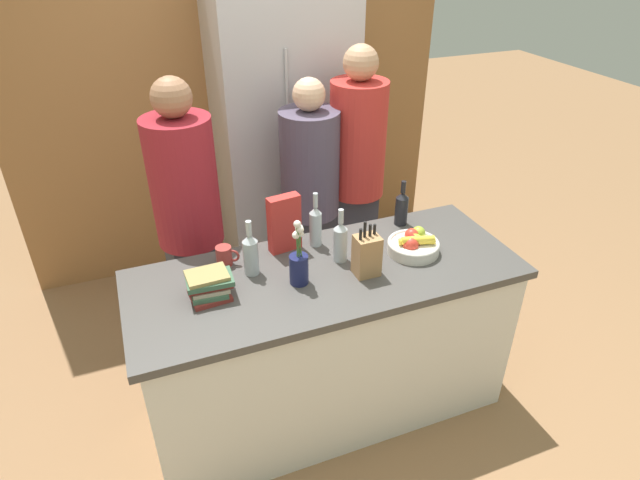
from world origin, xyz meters
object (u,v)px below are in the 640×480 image
bottle_wine (316,225)px  person_in_blue (310,194)px  bottle_vinegar (251,253)px  person_at_sink (189,217)px  person_in_red_tee (357,171)px  fruit_bowl (413,244)px  coffee_mug (225,256)px  knife_block (367,255)px  bottle_oil (402,207)px  flower_vase (299,264)px  refrigerator (284,139)px  cereal_box (284,224)px  bottle_water (340,241)px  book_stack (209,285)px

bottle_wine → person_in_blue: bearing=72.3°
bottle_vinegar → person_in_blue: bearing=51.5°
bottle_wine → person_at_sink: (-0.57, 0.40, -0.05)m
bottle_wine → person_in_red_tee: bearing=49.5°
fruit_bowl → coffee_mug: fruit_bowl is taller
knife_block → bottle_oil: bearing=43.4°
flower_vase → refrigerator: bearing=74.5°
person_in_blue → bottle_wine: bearing=-120.8°
knife_block → bottle_oil: knife_block is taller
flower_vase → person_in_red_tee: (0.68, 0.85, -0.02)m
fruit_bowl → cereal_box: (-0.59, 0.25, 0.10)m
refrigerator → coffee_mug: refrigerator is taller
bottle_oil → person_at_sink: size_ratio=0.15×
refrigerator → bottle_oil: size_ratio=8.02×
coffee_mug → bottle_oil: 0.98m
fruit_bowl → bottle_water: bottle_water is taller
flower_vase → bottle_wine: bearing=56.2°
person_at_sink → bottle_water: bearing=-54.4°
fruit_bowl → person_at_sink: person_at_sink is taller
person_in_red_tee → refrigerator: bearing=129.5°
bottle_wine → bottle_vinegar: bearing=-161.0°
bottle_oil → person_at_sink: person_at_sink is taller
refrigerator → coffee_mug: size_ratio=18.64×
cereal_box → book_stack: size_ratio=1.42×
refrigerator → bottle_water: size_ratio=7.32×
fruit_bowl → bottle_oil: (0.08, 0.27, 0.06)m
flower_vase → person_in_blue: (0.36, 0.84, -0.11)m
bottle_oil → person_at_sink: bearing=160.9°
knife_block → book_stack: bearing=172.8°
cereal_box → bottle_water: (0.22, -0.19, -0.04)m
refrigerator → person_at_sink: refrigerator is taller
cereal_box → person_at_sink: (-0.41, 0.39, -0.08)m
coffee_mug → bottle_oil: size_ratio=0.43×
refrigerator → knife_block: size_ratio=7.34×
bottle_vinegar → person_in_red_tee: 1.11m
fruit_bowl → knife_block: 0.32m
fruit_bowl → bottle_water: (-0.37, 0.06, 0.07)m
coffee_mug → bottle_oil: (0.97, 0.04, 0.05)m
person_in_blue → flower_vase: bearing=-126.7°
cereal_box → person_at_sink: 0.57m
fruit_bowl → bottle_water: bearing=170.8°
person_at_sink → person_in_blue: (0.74, 0.15, -0.07)m
cereal_box → person_at_sink: size_ratio=0.17×
bottle_oil → person_in_blue: (-0.33, 0.53, -0.10)m
fruit_bowl → flower_vase: size_ratio=0.79×
refrigerator → person_in_red_tee: bearing=-64.9°
bottle_water → person_at_sink: bearing=137.2°
fruit_bowl → cereal_box: cereal_box is taller
knife_block → person_at_sink: bearing=133.6°
refrigerator → flower_vase: refrigerator is taller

